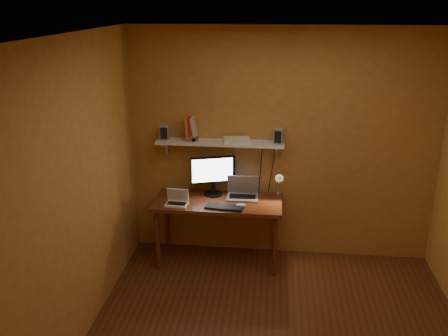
# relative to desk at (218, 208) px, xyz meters

# --- Properties ---
(room) EXTENTS (3.44, 3.24, 2.64)m
(room) POSITION_rel_desk_xyz_m (0.68, -1.28, 0.64)
(room) COLOR maroon
(room) RESTS_ON ground
(desk) EXTENTS (1.40, 0.60, 0.75)m
(desk) POSITION_rel_desk_xyz_m (0.00, 0.00, 0.00)
(desk) COLOR #5F2F16
(desk) RESTS_ON ground
(wall_shelf) EXTENTS (1.40, 0.25, 0.21)m
(wall_shelf) POSITION_rel_desk_xyz_m (0.00, 0.19, 0.69)
(wall_shelf) COLOR silver
(wall_shelf) RESTS_ON room
(monitor) EXTENTS (0.48, 0.26, 0.45)m
(monitor) POSITION_rel_desk_xyz_m (-0.08, 0.18, 0.34)
(monitor) COLOR black
(monitor) RESTS_ON desk
(laptop) EXTENTS (0.35, 0.26, 0.25)m
(laptop) POSITION_rel_desk_xyz_m (0.26, 0.14, 0.15)
(laptop) COLOR gray
(laptop) RESTS_ON desk
(netbook) EXTENTS (0.25, 0.19, 0.18)m
(netbook) POSITION_rel_desk_xyz_m (-0.43, -0.14, 0.14)
(netbook) COLOR white
(netbook) RESTS_ON desk
(keyboard) EXTENTS (0.42, 0.19, 0.02)m
(keyboard) POSITION_rel_desk_xyz_m (0.09, -0.19, 0.10)
(keyboard) COLOR black
(keyboard) RESTS_ON desk
(mouse) EXTENTS (0.11, 0.08, 0.04)m
(mouse) POSITION_rel_desk_xyz_m (0.26, -0.13, 0.10)
(mouse) COLOR white
(mouse) RESTS_ON desk
(desk_lamp) EXTENTS (0.09, 0.23, 0.38)m
(desk_lamp) POSITION_rel_desk_xyz_m (0.66, 0.13, 0.29)
(desk_lamp) COLOR silver
(desk_lamp) RESTS_ON desk
(speaker_left) EXTENTS (0.10, 0.10, 0.17)m
(speaker_left) POSITION_rel_desk_xyz_m (-0.62, 0.20, 0.79)
(speaker_left) COLOR gray
(speaker_left) RESTS_ON wall_shelf
(speaker_right) EXTENTS (0.11, 0.11, 0.17)m
(speaker_right) POSITION_rel_desk_xyz_m (0.64, 0.19, 0.79)
(speaker_right) COLOR gray
(speaker_right) RESTS_ON wall_shelf
(books) EXTENTS (0.14, 0.18, 0.26)m
(books) POSITION_rel_desk_xyz_m (-0.32, 0.21, 0.84)
(books) COLOR #C85A2D
(books) RESTS_ON wall_shelf
(shelf_camera) EXTENTS (0.11, 0.05, 0.07)m
(shelf_camera) POSITION_rel_desk_xyz_m (-0.28, 0.12, 0.74)
(shelf_camera) COLOR silver
(shelf_camera) RESTS_ON wall_shelf
(router) EXTENTS (0.31, 0.23, 0.05)m
(router) POSITION_rel_desk_xyz_m (0.19, 0.18, 0.73)
(router) COLOR white
(router) RESTS_ON wall_shelf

